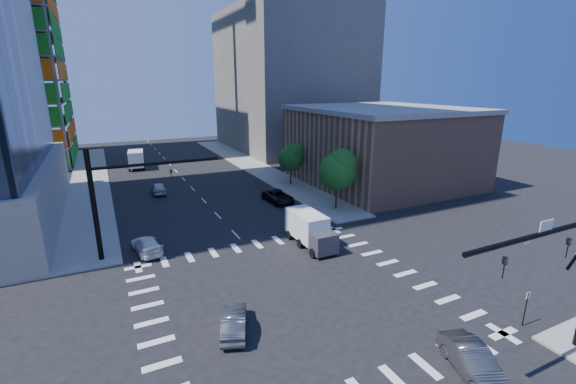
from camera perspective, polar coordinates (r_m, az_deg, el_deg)
ground at (r=26.96m, az=0.72°, el=-15.05°), size 160.00×160.00×0.00m
road_markings at (r=26.95m, az=0.72°, el=-15.04°), size 20.00×20.00×0.01m
sidewalk_ne at (r=66.25m, az=-5.26°, el=3.90°), size 5.00×60.00×0.15m
sidewalk_nw at (r=62.18m, az=-27.29°, el=1.35°), size 5.00×60.00×0.15m
commercial_building at (r=56.08m, az=13.60°, el=6.76°), size 20.50×22.50×10.60m
bg_building_ne at (r=84.36m, az=0.25°, el=16.08°), size 24.00×30.00×28.00m
signal_mast_nw at (r=33.17m, az=-24.42°, el=-0.14°), size 10.20×0.40×9.00m
tree_south at (r=42.51m, az=7.51°, el=3.36°), size 4.16×4.16×6.82m
tree_north at (r=52.98m, az=0.58°, el=5.23°), size 3.54×3.52×5.78m
no_parking_sign at (r=27.18m, az=31.81°, el=-14.05°), size 0.30×0.06×2.20m
car_nb_right at (r=22.50m, az=25.74°, el=-21.70°), size 2.79×4.62×1.44m
car_nb_far at (r=46.02m, az=-1.48°, el=-0.65°), size 2.65×5.23×1.42m
car_sb_near at (r=34.85m, az=-20.19°, el=-7.37°), size 2.42×4.75×1.32m
car_sb_mid at (r=52.22m, az=-18.62°, el=0.52°), size 1.87×4.24×1.42m
car_sb_cross at (r=23.53m, az=-7.99°, el=-18.49°), size 2.63×4.10×1.28m
box_truck_near at (r=33.70m, az=3.51°, el=-6.06°), size 2.32×5.43×2.85m
box_truck_far at (r=69.22m, az=-21.53°, el=4.45°), size 3.11×6.06×3.05m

